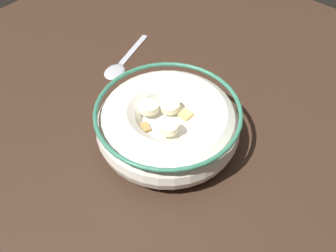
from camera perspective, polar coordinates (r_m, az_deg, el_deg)
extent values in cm
cube|color=#332116|center=(54.54, 0.00, -2.79)|extent=(98.41, 98.41, 2.00)
cylinder|color=silver|center=(53.54, 0.00, -1.92)|extent=(10.88, 10.88, 0.60)
torus|color=silver|center=(51.33, 0.00, 0.15)|extent=(19.78, 19.78, 6.41)
torus|color=#337259|center=(49.20, 0.00, 2.40)|extent=(19.79, 19.79, 0.60)
cylinder|color=white|center=(50.91, 0.00, 0.57)|extent=(15.94, 15.94, 0.40)
cube|color=tan|center=(51.01, -6.74, 1.09)|extent=(2.05, 2.01, 0.86)
cube|color=#AD7F42|center=(46.29, -2.41, -4.88)|extent=(1.75, 1.75, 0.69)
cube|color=#B78947|center=(53.14, 2.91, 3.98)|extent=(1.83, 1.77, 0.88)
cube|color=tan|center=(47.13, 5.71, -3.82)|extent=(2.13, 2.12, 0.74)
cube|color=tan|center=(51.18, 2.69, 1.73)|extent=(1.62, 1.57, 0.82)
cube|color=tan|center=(54.65, 2.36, 5.59)|extent=(2.20, 2.19, 0.89)
cube|color=tan|center=(47.48, 1.72, -3.33)|extent=(1.98, 1.94, 0.82)
cube|color=tan|center=(47.29, -0.59, -3.43)|extent=(2.00, 1.97, 0.83)
cube|color=#AD7F42|center=(49.65, -3.77, -0.34)|extent=(2.08, 2.05, 0.82)
cube|color=#AD7F42|center=(55.14, 0.26, 6.06)|extent=(1.55, 1.61, 0.81)
cube|color=#AD7F42|center=(52.78, 6.95, 3.16)|extent=(2.17, 2.17, 0.79)
cylinder|color=#F4EABC|center=(46.72, 3.29, -2.80)|extent=(3.19, 3.24, 1.12)
cylinder|color=#F9EFC6|center=(50.90, -2.95, 2.90)|extent=(3.79, 3.82, 1.26)
cylinder|color=#F4EABC|center=(47.81, 0.13, -0.10)|extent=(3.59, 3.51, 1.29)
cylinder|color=#F9EFC6|center=(53.74, 3.06, 6.20)|extent=(3.70, 3.69, 1.23)
cylinder|color=beige|center=(51.16, 0.32, 3.12)|extent=(3.91, 3.93, 1.17)
cylinder|color=beige|center=(52.78, 5.50, 4.58)|extent=(3.21, 3.28, 1.23)
cylinder|color=beige|center=(48.17, -6.77, -1.14)|extent=(2.88, 2.93, 1.23)
cylinder|color=beige|center=(54.26, -2.22, 6.58)|extent=(3.28, 3.23, 1.28)
ellipsoid|color=#A5A5AD|center=(64.72, -8.21, 8.44)|extent=(4.37, 5.00, 0.80)
cube|color=#A5A5AD|center=(69.34, -5.31, 11.63)|extent=(3.52, 9.29, 0.36)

